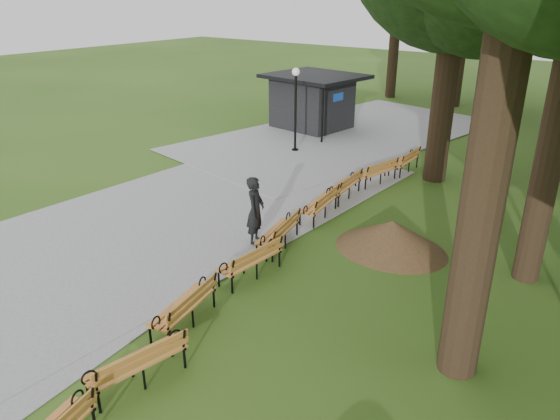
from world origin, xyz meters
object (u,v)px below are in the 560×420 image
Objects in this scene: kiosk at (312,101)px; bench_2 at (183,306)px; bench_3 at (250,260)px; bench_4 at (278,232)px; lamp_post at (296,93)px; bench_6 at (343,186)px; person at (255,211)px; bench_8 at (404,161)px; bench_5 at (319,204)px; bench_7 at (376,172)px; bench_1 at (136,362)px; dirt_mound at (392,235)px.

kiosk is 2.23× the size of bench_2.
bench_4 is at bearing -162.02° from bench_3.
bench_4 is at bearing -57.32° from lamp_post.
bench_4 is 4.14m from bench_6.
person reaches higher than bench_8.
bench_3 is 1.00× the size of bench_6.
bench_4 is (4.90, -7.65, -2.03)m from lamp_post.
lamp_post is 1.83× the size of bench_5.
bench_7 is at bearing 168.79° from bench_6.
bench_7 is at bearing -162.49° from bench_1.
bench_2 is at bearing 175.72° from person.
bench_3 is 1.69m from bench_4.
bench_1 reaches higher than dirt_mound.
kiosk is 2.23× the size of bench_4.
lamp_post is 9.31m from bench_4.
lamp_post is at bearing -89.51° from bench_8.
bench_3 is at bearing 1.11° from bench_4.
bench_7 is 1.00× the size of bench_8.
lamp_post is 5.30m from bench_7.
dirt_mound is 6.66m from bench_8.
bench_2 is at bearing -57.86° from kiosk.
bench_2 is (1.24, -3.84, -0.51)m from person.
lamp_post is at bearing 141.20° from dirt_mound.
bench_7 is (-0.27, 6.08, 0.00)m from bench_4.
bench_5 is (-1.47, 7.99, 0.00)m from bench_1.
bench_8 is at bearing -26.50° from person.
person is 0.75× the size of dirt_mound.
kiosk is at bearing 133.05° from dirt_mound.
bench_8 is at bearing 167.63° from bench_6.
kiosk is 18.94m from bench_1.
bench_8 is (6.63, -3.62, -0.89)m from kiosk.
bench_8 is at bearing -164.42° from bench_1.
bench_8 is (-1.29, 13.56, 0.00)m from bench_1.
bench_7 is (-2.75, 4.38, 0.03)m from dirt_mound.
bench_1 is 1.00× the size of bench_7.
dirt_mound is 1.34× the size of bench_2.
bench_2 is (7.27, -15.48, -0.89)m from kiosk.
bench_2 is at bearing -149.13° from bench_1.
kiosk is 2.23× the size of bench_3.
lamp_post is at bearing 6.48° from person.
dirt_mound is 5.99m from bench_2.
bench_5 is (-2.69, 0.60, 0.03)m from dirt_mound.
bench_5 is at bearing -31.99° from person.
dirt_mound is at bearing -39.98° from kiosk.
bench_2 is (-0.64, 1.70, 0.00)m from bench_1.
bench_2 reaches higher than dirt_mound.
bench_3 is at bearing 0.10° from bench_5.
bench_3 and bench_5 have the same top height.
bench_1 is 11.87m from bench_7.
bench_2 is at bearing 8.48° from bench_3.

